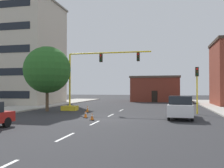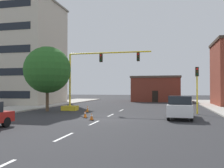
{
  "view_description": "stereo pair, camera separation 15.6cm",
  "coord_description": "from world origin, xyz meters",
  "px_view_note": "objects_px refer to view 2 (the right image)",
  "views": [
    {
      "loc": [
        5.3,
        -20.76,
        2.6
      ],
      "look_at": [
        -0.64,
        5.82,
        3.12
      ],
      "focal_mm": 39.09,
      "sensor_mm": 36.0,
      "label": 1
    },
    {
      "loc": [
        5.45,
        -20.73,
        2.6
      ],
      "look_at": [
        -0.64,
        5.82,
        3.12
      ],
      "focal_mm": 39.09,
      "sensor_mm": 36.0,
      "label": 2
    }
  ],
  "objects_px": {
    "pickup_truck_white": "(180,107)",
    "traffic_cone_roadside_c": "(87,109)",
    "traffic_signal_gantry": "(81,91)",
    "traffic_cone_roadside_a": "(92,117)",
    "traffic_light_pole_right": "(197,79)",
    "traffic_cone_roadside_b": "(85,114)",
    "tree_left_near": "(47,70)"
  },
  "relations": [
    {
      "from": "pickup_truck_white",
      "to": "traffic_cone_roadside_c",
      "type": "distance_m",
      "value": 10.27
    },
    {
      "from": "traffic_signal_gantry",
      "to": "traffic_cone_roadside_a",
      "type": "distance_m",
      "value": 9.18
    },
    {
      "from": "traffic_light_pole_right",
      "to": "traffic_cone_roadside_c",
      "type": "height_order",
      "value": "traffic_light_pole_right"
    },
    {
      "from": "traffic_cone_roadside_b",
      "to": "traffic_cone_roadside_a",
      "type": "bearing_deg",
      "value": -53.61
    },
    {
      "from": "traffic_signal_gantry",
      "to": "traffic_light_pole_right",
      "type": "xyz_separation_m",
      "value": [
        12.89,
        -1.25,
        1.2
      ]
    },
    {
      "from": "traffic_signal_gantry",
      "to": "traffic_cone_roadside_c",
      "type": "distance_m",
      "value": 2.96
    },
    {
      "from": "traffic_signal_gantry",
      "to": "tree_left_near",
      "type": "relative_size",
      "value": 1.41
    },
    {
      "from": "traffic_cone_roadside_c",
      "to": "pickup_truck_white",
      "type": "bearing_deg",
      "value": -19.44
    },
    {
      "from": "tree_left_near",
      "to": "traffic_cone_roadside_c",
      "type": "bearing_deg",
      "value": -1.36
    },
    {
      "from": "pickup_truck_white",
      "to": "traffic_cone_roadside_a",
      "type": "bearing_deg",
      "value": -157.87
    },
    {
      "from": "traffic_light_pole_right",
      "to": "tree_left_near",
      "type": "distance_m",
      "value": 16.48
    },
    {
      "from": "traffic_signal_gantry",
      "to": "traffic_light_pole_right",
      "type": "bearing_deg",
      "value": -5.53
    },
    {
      "from": "traffic_cone_roadside_b",
      "to": "traffic_cone_roadside_c",
      "type": "bearing_deg",
      "value": 106.51
    },
    {
      "from": "pickup_truck_white",
      "to": "traffic_cone_roadside_c",
      "type": "xyz_separation_m",
      "value": [
        -9.67,
        3.41,
        -0.6
      ]
    },
    {
      "from": "traffic_light_pole_right",
      "to": "tree_left_near",
      "type": "height_order",
      "value": "tree_left_near"
    },
    {
      "from": "pickup_truck_white",
      "to": "traffic_cone_roadside_c",
      "type": "height_order",
      "value": "pickup_truck_white"
    },
    {
      "from": "traffic_light_pole_right",
      "to": "pickup_truck_white",
      "type": "xyz_separation_m",
      "value": [
        -1.86,
        -3.91,
        -2.55
      ]
    },
    {
      "from": "traffic_signal_gantry",
      "to": "traffic_light_pole_right",
      "type": "relative_size",
      "value": 2.2
    },
    {
      "from": "traffic_signal_gantry",
      "to": "traffic_cone_roadside_a",
      "type": "relative_size",
      "value": 17.79
    },
    {
      "from": "pickup_truck_white",
      "to": "traffic_cone_roadside_c",
      "type": "bearing_deg",
      "value": 160.56
    },
    {
      "from": "tree_left_near",
      "to": "traffic_cone_roadside_c",
      "type": "xyz_separation_m",
      "value": [
        4.9,
        -0.12,
        -4.4
      ]
    },
    {
      "from": "traffic_light_pole_right",
      "to": "pickup_truck_white",
      "type": "relative_size",
      "value": 0.87
    },
    {
      "from": "tree_left_near",
      "to": "traffic_cone_roadside_c",
      "type": "height_order",
      "value": "tree_left_near"
    },
    {
      "from": "tree_left_near",
      "to": "traffic_cone_roadside_c",
      "type": "distance_m",
      "value": 6.58
    },
    {
      "from": "tree_left_near",
      "to": "traffic_cone_roadside_c",
      "type": "relative_size",
      "value": 9.89
    },
    {
      "from": "traffic_signal_gantry",
      "to": "traffic_cone_roadside_b",
      "type": "height_order",
      "value": "traffic_signal_gantry"
    },
    {
      "from": "traffic_cone_roadside_a",
      "to": "traffic_cone_roadside_c",
      "type": "bearing_deg",
      "value": 111.56
    },
    {
      "from": "traffic_signal_gantry",
      "to": "traffic_cone_roadside_c",
      "type": "bearing_deg",
      "value": -52.01
    },
    {
      "from": "pickup_truck_white",
      "to": "traffic_signal_gantry",
      "type": "bearing_deg",
      "value": 154.95
    },
    {
      "from": "traffic_signal_gantry",
      "to": "pickup_truck_white",
      "type": "height_order",
      "value": "traffic_signal_gantry"
    },
    {
      "from": "traffic_signal_gantry",
      "to": "traffic_cone_roadside_b",
      "type": "bearing_deg",
      "value": -67.06
    },
    {
      "from": "traffic_cone_roadside_a",
      "to": "traffic_cone_roadside_c",
      "type": "xyz_separation_m",
      "value": [
        -2.5,
        6.33,
        0.08
      ]
    }
  ]
}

